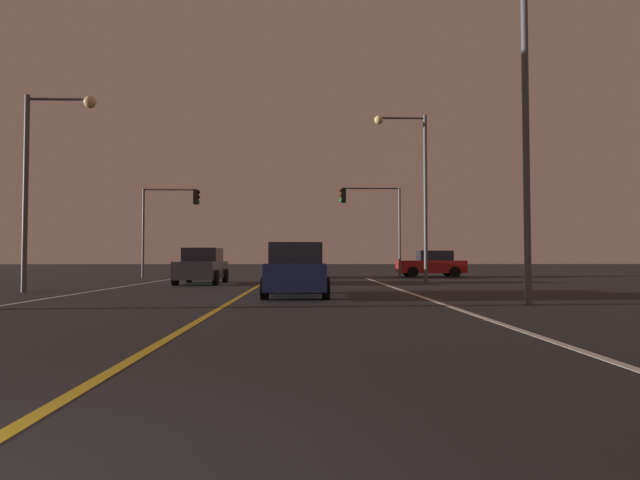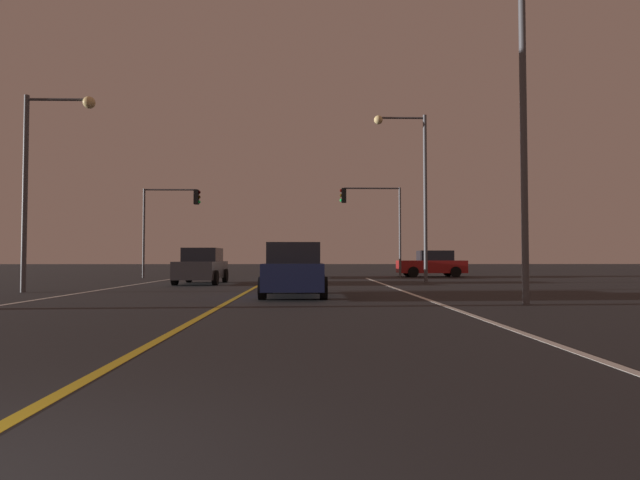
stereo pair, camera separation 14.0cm
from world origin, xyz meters
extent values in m
cube|color=silver|center=(5.74, 11.51, 0.00)|extent=(0.16, 35.01, 0.01)
cube|color=silver|center=(-5.74, 11.51, 0.00)|extent=(0.16, 35.01, 0.01)
cube|color=gold|center=(0.00, 11.51, 0.00)|extent=(0.16, 35.01, 0.01)
cylinder|color=black|center=(1.05, 30.95, 0.34)|extent=(0.22, 0.68, 0.68)
cylinder|color=black|center=(2.85, 30.95, 0.34)|extent=(0.22, 0.68, 0.68)
cylinder|color=black|center=(1.05, 28.25, 0.34)|extent=(0.22, 0.68, 0.68)
cylinder|color=black|center=(2.85, 28.25, 0.34)|extent=(0.22, 0.68, 0.68)
cube|color=#B7BABF|center=(1.95, 29.60, 0.66)|extent=(1.80, 4.30, 0.80)
cube|color=black|center=(1.95, 29.35, 1.38)|extent=(1.60, 2.10, 0.64)
cube|color=red|center=(1.35, 27.50, 0.76)|extent=(0.24, 0.08, 0.16)
cube|color=red|center=(2.55, 27.50, 0.76)|extent=(0.24, 0.08, 0.16)
cylinder|color=black|center=(-1.94, 20.92, 0.34)|extent=(0.22, 0.68, 0.68)
cylinder|color=black|center=(-3.74, 20.92, 0.34)|extent=(0.22, 0.68, 0.68)
cylinder|color=black|center=(-1.94, 23.62, 0.34)|extent=(0.22, 0.68, 0.68)
cylinder|color=black|center=(-3.74, 23.62, 0.34)|extent=(0.22, 0.68, 0.68)
cube|color=#38383D|center=(-2.84, 22.27, 0.66)|extent=(1.80, 4.30, 0.80)
cube|color=black|center=(-2.84, 22.52, 1.38)|extent=(1.60, 2.10, 0.64)
cube|color=red|center=(-2.24, 24.37, 0.76)|extent=(0.24, 0.08, 0.16)
cube|color=red|center=(-3.44, 24.37, 0.76)|extent=(0.24, 0.08, 0.16)
cylinder|color=black|center=(0.88, 15.66, 0.34)|extent=(0.22, 0.68, 0.68)
cylinder|color=black|center=(2.68, 15.66, 0.34)|extent=(0.22, 0.68, 0.68)
cylinder|color=black|center=(0.88, 12.96, 0.34)|extent=(0.22, 0.68, 0.68)
cylinder|color=black|center=(2.68, 12.96, 0.34)|extent=(0.22, 0.68, 0.68)
cube|color=navy|center=(1.78, 14.31, 0.66)|extent=(1.80, 4.30, 0.80)
cube|color=black|center=(1.78, 14.06, 1.38)|extent=(1.60, 2.10, 0.64)
cube|color=red|center=(1.18, 12.21, 0.76)|extent=(0.24, 0.08, 0.16)
cube|color=red|center=(2.38, 12.21, 0.76)|extent=(0.24, 0.08, 0.16)
cylinder|color=black|center=(8.84, 30.15, 0.34)|extent=(0.68, 0.22, 0.68)
cylinder|color=black|center=(8.84, 31.95, 0.34)|extent=(0.68, 0.22, 0.68)
cylinder|color=black|center=(11.54, 30.15, 0.34)|extent=(0.68, 0.22, 0.68)
cylinder|color=black|center=(11.54, 31.95, 0.34)|extent=(0.68, 0.22, 0.68)
cube|color=maroon|center=(10.19, 31.05, 0.66)|extent=(4.30, 1.80, 0.80)
cube|color=black|center=(10.44, 31.05, 1.38)|extent=(2.10, 1.60, 0.64)
cube|color=red|center=(12.29, 30.45, 0.76)|extent=(0.08, 0.24, 0.16)
cube|color=red|center=(12.29, 31.65, 0.76)|extent=(0.08, 0.24, 0.16)
cylinder|color=#4C4C51|center=(7.90, 29.51, 2.80)|extent=(0.14, 0.14, 5.61)
cylinder|color=#4C4C51|center=(6.16, 29.51, 5.56)|extent=(3.49, 0.10, 0.10)
cube|color=black|center=(4.41, 29.51, 5.11)|extent=(0.28, 0.36, 0.90)
sphere|color=#3A0605|center=(4.25, 29.51, 5.41)|extent=(0.20, 0.20, 0.20)
sphere|color=#3C2706|center=(4.25, 29.51, 5.11)|extent=(0.20, 0.20, 0.20)
sphere|color=#19E059|center=(4.25, 29.51, 4.81)|extent=(0.20, 0.20, 0.20)
cylinder|color=#4C4C51|center=(-7.90, 29.51, 2.74)|extent=(0.14, 0.14, 5.48)
cylinder|color=#4C4C51|center=(-6.30, 29.51, 5.43)|extent=(3.20, 0.10, 0.10)
cube|color=black|center=(-4.70, 29.51, 4.98)|extent=(0.28, 0.36, 0.90)
sphere|color=#3A0605|center=(-4.54, 29.51, 5.28)|extent=(0.20, 0.20, 0.20)
sphere|color=#3C2706|center=(-4.54, 29.51, 4.98)|extent=(0.20, 0.20, 0.20)
sphere|color=#19E059|center=(-4.54, 29.51, 4.68)|extent=(0.20, 0.20, 0.20)
cylinder|color=#4C4C51|center=(7.95, 11.25, 4.44)|extent=(0.18, 0.18, 8.88)
cylinder|color=#4C4C51|center=(-7.95, 16.40, 3.55)|extent=(0.18, 0.18, 7.10)
cylinder|color=#4C4C51|center=(-6.83, 16.40, 6.95)|extent=(2.23, 0.10, 0.10)
sphere|color=#F9D88C|center=(-5.72, 16.40, 6.85)|extent=(0.44, 0.44, 0.44)
cylinder|color=#4C4C51|center=(7.95, 22.77, 4.13)|extent=(0.18, 0.18, 8.27)
cylinder|color=#4C4C51|center=(6.80, 22.77, 8.12)|extent=(2.29, 0.10, 0.10)
sphere|color=#F9D88C|center=(5.66, 22.77, 8.02)|extent=(0.44, 0.44, 0.44)
camera|label=1|loc=(2.10, -2.13, 1.23)|focal=28.79mm
camera|label=2|loc=(2.24, -2.13, 1.23)|focal=28.79mm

